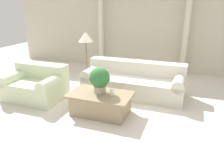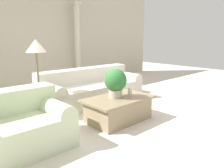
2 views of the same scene
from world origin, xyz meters
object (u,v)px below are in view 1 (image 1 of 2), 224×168
object	(u,v)px
loveseat	(36,85)
floor_lamp	(86,41)
coffee_table	(101,103)
potted_plant	(100,79)
sofa_long	(134,82)

from	to	relation	value
loveseat	floor_lamp	xyz separation A→B (m)	(0.83, 1.06, 0.94)
floor_lamp	coffee_table	bearing A→B (deg)	-53.65
potted_plant	floor_lamp	distance (m)	1.62
sofa_long	coffee_table	size ratio (longest dim) A/B	1.94
potted_plant	floor_lamp	bearing A→B (deg)	126.48
sofa_long	coffee_table	xyz separation A→B (m)	(-0.35, -1.27, -0.10)
sofa_long	floor_lamp	distance (m)	1.60
coffee_table	floor_lamp	bearing A→B (deg)	126.35
loveseat	sofa_long	bearing A→B (deg)	26.62
potted_plant	sofa_long	bearing A→B (deg)	72.45
sofa_long	coffee_table	distance (m)	1.33
potted_plant	coffee_table	bearing A→B (deg)	-56.93
loveseat	potted_plant	world-z (taller)	potted_plant
sofa_long	coffee_table	world-z (taller)	sofa_long
coffee_table	floor_lamp	xyz separation A→B (m)	(-0.94, 1.27, 1.05)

